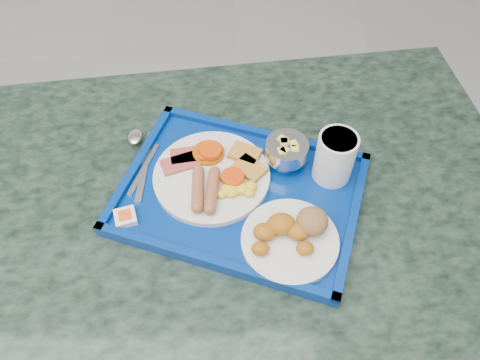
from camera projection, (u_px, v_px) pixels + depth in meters
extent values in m
cylinder|color=gray|center=(240.00, 316.00, 1.49)|extent=(0.53, 0.53, 0.03)
cylinder|color=gray|center=(241.00, 268.00, 1.22)|extent=(0.10, 0.10, 0.64)
cube|color=black|center=(241.00, 192.00, 0.95)|extent=(1.22, 0.89, 0.04)
cube|color=navy|center=(240.00, 195.00, 0.91)|extent=(0.54, 0.46, 0.02)
cube|color=navy|center=(263.00, 134.00, 0.99)|extent=(0.43, 0.16, 0.01)
cube|color=navy|center=(212.00, 261.00, 0.81)|extent=(0.43, 0.16, 0.01)
cube|color=navy|center=(352.00, 220.00, 0.86)|extent=(0.12, 0.32, 0.01)
cube|color=navy|center=(137.00, 163.00, 0.94)|extent=(0.12, 0.32, 0.01)
cylinder|color=silver|center=(212.00, 176.00, 0.92)|extent=(0.23, 0.23, 0.01)
cube|color=#BA4A4A|center=(190.00, 155.00, 0.94)|extent=(0.08, 0.05, 0.01)
cube|color=#BA4A4A|center=(181.00, 163.00, 0.93)|extent=(0.09, 0.07, 0.01)
cylinder|color=#BE5407|center=(209.00, 153.00, 0.95)|extent=(0.06, 0.06, 0.01)
sphere|color=#BE5407|center=(200.00, 157.00, 0.93)|extent=(0.01, 0.01, 0.01)
sphere|color=#BE5407|center=(208.00, 145.00, 0.95)|extent=(0.01, 0.01, 0.01)
sphere|color=#BE5407|center=(212.00, 151.00, 0.94)|extent=(0.01, 0.01, 0.01)
sphere|color=#BE5407|center=(212.00, 151.00, 0.94)|extent=(0.01, 0.01, 0.01)
sphere|color=#BE5407|center=(205.00, 144.00, 0.95)|extent=(0.01, 0.01, 0.01)
sphere|color=#BE5407|center=(210.00, 159.00, 0.93)|extent=(0.01, 0.01, 0.01)
sphere|color=#BE5407|center=(204.00, 153.00, 0.94)|extent=(0.01, 0.01, 0.01)
sphere|color=#BE5407|center=(209.00, 143.00, 0.95)|extent=(0.01, 0.01, 0.01)
sphere|color=#BE5407|center=(199.00, 149.00, 0.94)|extent=(0.01, 0.01, 0.01)
sphere|color=#BE5407|center=(205.00, 152.00, 0.94)|extent=(0.01, 0.01, 0.01)
sphere|color=#BE5407|center=(204.00, 158.00, 0.93)|extent=(0.01, 0.01, 0.01)
sphere|color=#BE5407|center=(205.00, 158.00, 0.93)|extent=(0.01, 0.01, 0.01)
sphere|color=#BE5407|center=(203.00, 147.00, 0.95)|extent=(0.01, 0.01, 0.01)
sphere|color=#BE5407|center=(201.00, 158.00, 0.93)|extent=(0.01, 0.01, 0.01)
sphere|color=#BE5407|center=(207.00, 148.00, 0.95)|extent=(0.01, 0.01, 0.01)
sphere|color=#BE5407|center=(211.00, 145.00, 0.95)|extent=(0.01, 0.01, 0.01)
sphere|color=#BE5407|center=(214.00, 145.00, 0.95)|extent=(0.01, 0.01, 0.01)
cube|color=#CC8633|center=(245.00, 154.00, 0.94)|extent=(0.07, 0.07, 0.01)
cube|color=#CC8633|center=(250.00, 169.00, 0.92)|extent=(0.07, 0.07, 0.01)
cylinder|color=brown|center=(198.00, 189.00, 0.88)|extent=(0.02, 0.09, 0.02)
cylinder|color=brown|center=(212.00, 190.00, 0.88)|extent=(0.03, 0.09, 0.02)
ellipsoid|color=yellow|center=(222.00, 194.00, 0.88)|extent=(0.02, 0.02, 0.01)
ellipsoid|color=yellow|center=(227.00, 176.00, 0.90)|extent=(0.03, 0.03, 0.02)
ellipsoid|color=yellow|center=(231.00, 175.00, 0.90)|extent=(0.03, 0.03, 0.02)
ellipsoid|color=yellow|center=(249.00, 192.00, 0.88)|extent=(0.02, 0.02, 0.01)
ellipsoid|color=yellow|center=(228.00, 189.00, 0.89)|extent=(0.03, 0.03, 0.02)
ellipsoid|color=yellow|center=(232.00, 178.00, 0.90)|extent=(0.03, 0.03, 0.02)
ellipsoid|color=yellow|center=(231.00, 193.00, 0.88)|extent=(0.02, 0.02, 0.01)
ellipsoid|color=yellow|center=(251.00, 186.00, 0.89)|extent=(0.02, 0.02, 0.02)
ellipsoid|color=yellow|center=(233.00, 191.00, 0.88)|extent=(0.03, 0.03, 0.02)
ellipsoid|color=yellow|center=(236.00, 182.00, 0.90)|extent=(0.02, 0.02, 0.02)
ellipsoid|color=yellow|center=(242.00, 189.00, 0.89)|extent=(0.03, 0.03, 0.02)
ellipsoid|color=yellow|center=(231.00, 185.00, 0.89)|extent=(0.03, 0.03, 0.02)
cylinder|color=red|center=(211.00, 151.00, 0.93)|extent=(0.04, 0.04, 0.01)
cylinder|color=red|center=(233.00, 178.00, 0.89)|extent=(0.04, 0.04, 0.01)
cylinder|color=silver|center=(290.00, 241.00, 0.83)|extent=(0.18, 0.18, 0.01)
ellipsoid|color=#AF6314|center=(305.00, 248.00, 0.81)|extent=(0.03, 0.03, 0.02)
ellipsoid|color=#AF6314|center=(298.00, 232.00, 0.82)|extent=(0.04, 0.03, 0.03)
ellipsoid|color=#AF6314|center=(281.00, 224.00, 0.83)|extent=(0.05, 0.04, 0.04)
ellipsoid|color=#AF6314|center=(265.00, 232.00, 0.82)|extent=(0.04, 0.03, 0.03)
ellipsoid|color=#AF6314|center=(260.00, 249.00, 0.81)|extent=(0.03, 0.03, 0.02)
ellipsoid|color=brown|center=(312.00, 221.00, 0.83)|extent=(0.06, 0.06, 0.05)
cylinder|color=#BDBDBF|center=(285.00, 162.00, 0.95)|extent=(0.05, 0.05, 0.01)
cylinder|color=#BDBDBF|center=(286.00, 158.00, 0.94)|extent=(0.02, 0.02, 0.02)
cylinder|color=#BDBDBF|center=(287.00, 150.00, 0.92)|extent=(0.08, 0.08, 0.03)
cube|color=#F9E75E|center=(284.00, 143.00, 0.91)|extent=(0.02, 0.02, 0.01)
cube|color=#F9E75E|center=(284.00, 142.00, 0.92)|extent=(0.02, 0.01, 0.01)
cube|color=#F9E75E|center=(285.00, 151.00, 0.90)|extent=(0.02, 0.02, 0.01)
cube|color=#F9E75E|center=(295.00, 150.00, 0.90)|extent=(0.02, 0.01, 0.01)
cube|color=#F9E75E|center=(294.00, 145.00, 0.91)|extent=(0.02, 0.02, 0.01)
cube|color=#F9E75E|center=(282.00, 152.00, 0.90)|extent=(0.02, 0.02, 0.01)
cube|color=#F9E75E|center=(282.00, 140.00, 0.92)|extent=(0.02, 0.02, 0.01)
cylinder|color=white|center=(335.00, 157.00, 0.89)|extent=(0.08, 0.08, 0.11)
cylinder|color=#CC5E0B|center=(339.00, 140.00, 0.85)|extent=(0.07, 0.07, 0.01)
cube|color=#BDBDBF|center=(144.00, 169.00, 0.94)|extent=(0.05, 0.13, 0.00)
ellipsoid|color=#BDBDBF|center=(135.00, 137.00, 0.99)|extent=(0.04, 0.05, 0.01)
cube|color=#BDBDBF|center=(145.00, 166.00, 0.94)|extent=(0.02, 0.18, 0.00)
cube|color=white|center=(125.00, 217.00, 0.86)|extent=(0.05, 0.05, 0.01)
cube|color=#FB551B|center=(125.00, 215.00, 0.86)|extent=(0.03, 0.03, 0.00)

